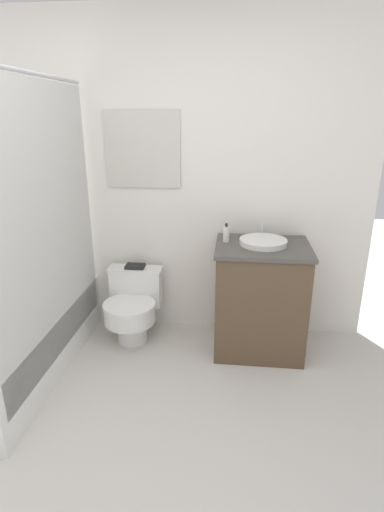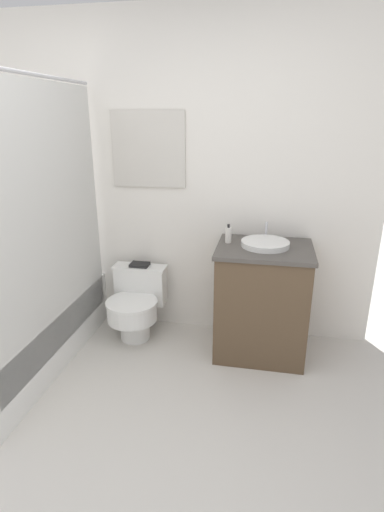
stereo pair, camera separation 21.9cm
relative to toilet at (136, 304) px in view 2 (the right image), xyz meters
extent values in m
plane|color=beige|center=(0.19, -1.59, -0.29)|extent=(12.00, 12.00, 0.00)
cube|color=white|center=(0.19, 0.29, 0.96)|extent=(3.34, 0.05, 2.50)
cube|color=beige|center=(0.07, 0.25, 1.21)|extent=(0.59, 0.02, 0.58)
cube|color=silver|center=(0.07, 0.25, 1.21)|extent=(0.56, 0.01, 0.55)
cube|color=white|center=(-0.68, -0.52, -0.08)|extent=(0.61, 1.57, 0.43)
cube|color=silver|center=(-0.38, -0.52, 0.78)|extent=(0.01, 1.44, 1.76)
cylinder|color=#B7B7BC|center=(-0.38, -0.52, 1.68)|extent=(0.02, 1.44, 0.02)
cylinder|color=white|center=(0.00, -0.05, -0.19)|extent=(0.24, 0.24, 0.20)
cylinder|color=white|center=(0.00, -0.10, -0.02)|extent=(0.40, 0.40, 0.14)
cylinder|color=white|center=(0.00, -0.10, 0.06)|extent=(0.41, 0.41, 0.02)
cube|color=white|center=(0.00, 0.14, 0.10)|extent=(0.42, 0.15, 0.31)
cube|color=white|center=(0.00, 0.14, 0.27)|extent=(0.44, 0.16, 0.02)
cube|color=brown|center=(1.01, -0.03, 0.12)|extent=(0.66, 0.54, 0.82)
cube|color=#4C4742|center=(1.01, -0.03, 0.55)|extent=(0.69, 0.57, 0.03)
cylinder|color=white|center=(1.01, -0.01, 0.58)|extent=(0.35, 0.35, 0.04)
cylinder|color=silver|center=(1.01, 0.18, 0.63)|extent=(0.02, 0.02, 0.13)
cylinder|color=silver|center=(0.74, 0.02, 0.62)|extent=(0.05, 0.05, 0.12)
cylinder|color=black|center=(0.74, 0.02, 0.69)|extent=(0.02, 0.02, 0.02)
cube|color=black|center=(0.00, 0.14, 0.29)|extent=(0.15, 0.11, 0.02)
camera|label=1|loc=(0.80, -2.84, 1.45)|focal=28.00mm
camera|label=2|loc=(1.02, -2.80, 1.45)|focal=28.00mm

